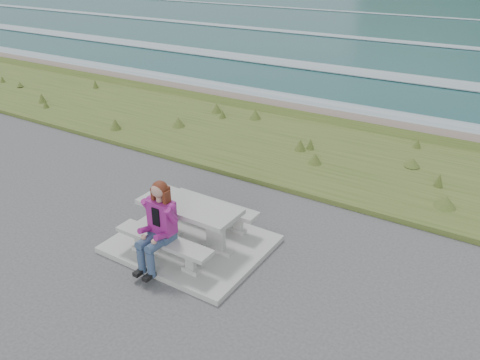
{
  "coord_description": "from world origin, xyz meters",
  "views": [
    {
      "loc": [
        4.45,
        -5.4,
        4.7
      ],
      "look_at": [
        0.26,
        1.2,
        0.89
      ],
      "focal_mm": 35.0,
      "sensor_mm": 36.0,
      "label": 1
    }
  ],
  "objects_px": {
    "bench_seaward": "(214,208)",
    "picnic_table": "(190,213)",
    "seated_woman": "(156,238)",
    "bench_landward": "(164,244)"
  },
  "relations": [
    {
      "from": "bench_landward",
      "to": "seated_woman",
      "type": "height_order",
      "value": "seated_woman"
    },
    {
      "from": "bench_landward",
      "to": "bench_seaward",
      "type": "bearing_deg",
      "value": 90.0
    },
    {
      "from": "bench_seaward",
      "to": "bench_landward",
      "type": "bearing_deg",
      "value": -90.0
    },
    {
      "from": "picnic_table",
      "to": "seated_woman",
      "type": "bearing_deg",
      "value": -90.9
    },
    {
      "from": "bench_seaward",
      "to": "picnic_table",
      "type": "bearing_deg",
      "value": -90.0
    },
    {
      "from": "picnic_table",
      "to": "seated_woman",
      "type": "relative_size",
      "value": 1.23
    },
    {
      "from": "picnic_table",
      "to": "bench_seaward",
      "type": "distance_m",
      "value": 0.74
    },
    {
      "from": "bench_seaward",
      "to": "seated_woman",
      "type": "xyz_separation_m",
      "value": [
        -0.01,
        -1.54,
        0.19
      ]
    },
    {
      "from": "picnic_table",
      "to": "bench_landward",
      "type": "relative_size",
      "value": 1.0
    },
    {
      "from": "bench_landward",
      "to": "bench_seaward",
      "type": "distance_m",
      "value": 1.4
    }
  ]
}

